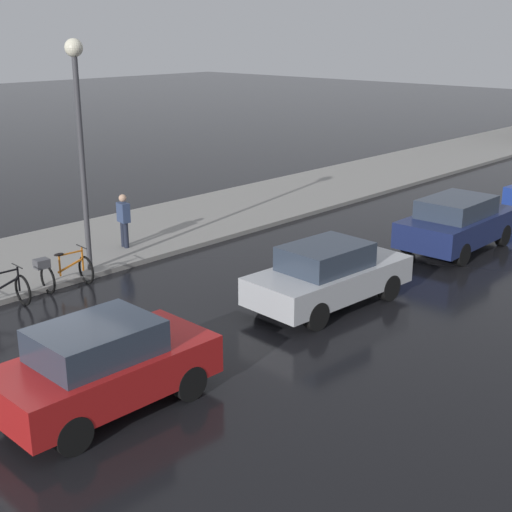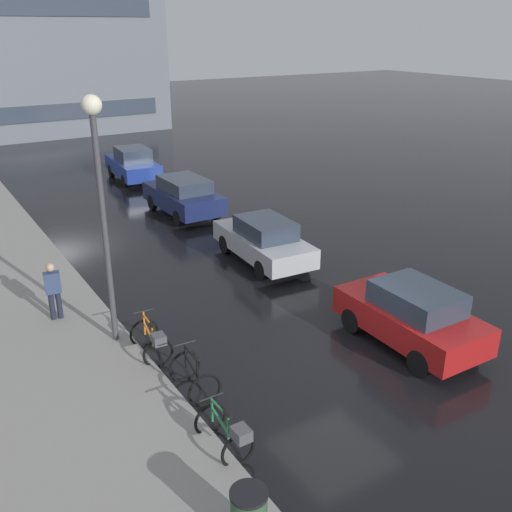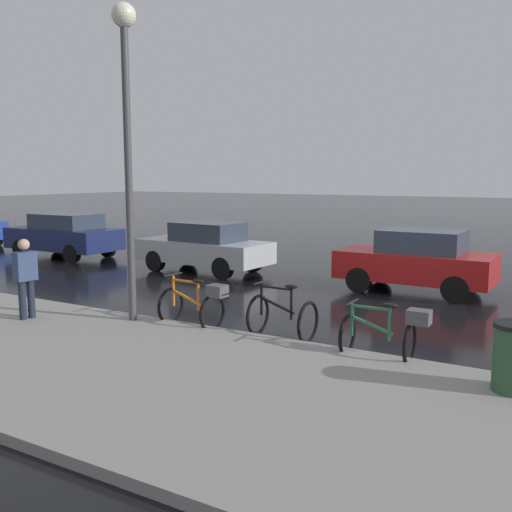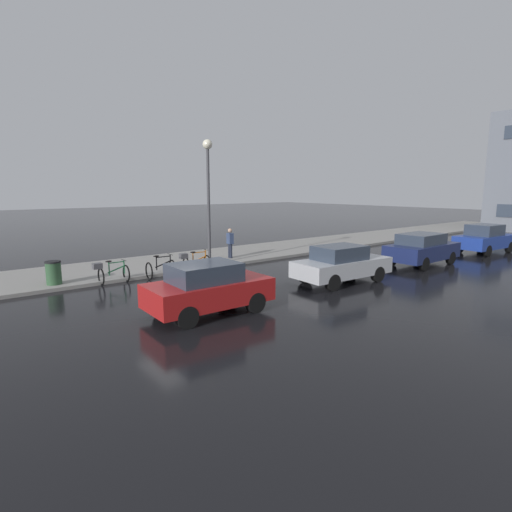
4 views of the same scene
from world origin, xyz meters
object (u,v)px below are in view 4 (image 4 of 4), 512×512
object	(u,v)px
car_silver	(341,264)
car_blue	(485,239)
bicycle_third	(194,262)
trash_bin	(54,274)
bicycle_nearest	(110,272)
pedestrian	(230,242)
car_red	(208,288)
bicycle_second	(161,269)
car_navy	(422,249)
streetlamp	(208,181)

from	to	relation	value
car_silver	car_blue	size ratio (longest dim) A/B	1.00
bicycle_third	trash_bin	xyz separation A→B (m)	(-0.83, -5.63, 0.03)
car_blue	trash_bin	world-z (taller)	car_blue
bicycle_nearest	pedestrian	bearing A→B (deg)	101.22
pedestrian	car_red	bearing A→B (deg)	-39.03
car_red	car_silver	size ratio (longest dim) A/B	0.89
bicycle_nearest	car_blue	bearing A→B (deg)	73.63
bicycle_third	car_red	distance (m)	6.23
car_red	trash_bin	world-z (taller)	car_red
car_silver	trash_bin	xyz separation A→B (m)	(-6.29, -9.29, -0.24)
bicycle_second	car_navy	size ratio (longest dim) A/B	0.27
bicycle_nearest	bicycle_second	size ratio (longest dim) A/B	1.19
pedestrian	streetlamp	size ratio (longest dim) A/B	0.28
bicycle_third	car_blue	bearing A→B (deg)	70.49
car_silver	trash_bin	size ratio (longest dim) A/B	4.09
car_blue	car_red	bearing A→B (deg)	-90.51
car_silver	streetlamp	size ratio (longest dim) A/B	0.71
pedestrian	car_silver	bearing A→B (deg)	5.34
car_red	car_navy	xyz separation A→B (m)	(-0.13, 12.48, 0.01)
bicycle_third	car_red	size ratio (longest dim) A/B	0.37
bicycle_nearest	car_navy	xyz separation A→B (m)	(5.58, 13.51, 0.33)
bicycle_nearest	car_red	size ratio (longest dim) A/B	0.35
bicycle_nearest	car_silver	xyz separation A→B (m)	(5.57, 7.40, 0.28)
bicycle_third	pedestrian	size ratio (longest dim) A/B	0.82
car_red	car_silver	xyz separation A→B (m)	(-0.14, 6.36, -0.04)
car_blue	trash_bin	xyz separation A→B (m)	(-6.60, -21.93, -0.30)
car_red	streetlamp	bearing A→B (deg)	147.71
bicycle_third	streetlamp	xyz separation A→B (m)	(-0.51, 1.15, 3.63)
bicycle_third	car_silver	distance (m)	6.58
car_red	streetlamp	world-z (taller)	streetlamp
car_silver	pedestrian	size ratio (longest dim) A/B	2.50
car_silver	car_navy	xyz separation A→B (m)	(0.01, 6.12, 0.05)
car_red	car_silver	world-z (taller)	car_red
bicycle_second	car_red	xyz separation A→B (m)	(5.38, -0.99, 0.39)
bicycle_third	car_red	xyz separation A→B (m)	(5.60, -2.71, 0.31)
bicycle_third	streetlamp	distance (m)	3.84
bicycle_second	car_blue	distance (m)	18.85
streetlamp	trash_bin	distance (m)	7.69
bicycle_third	car_navy	xyz separation A→B (m)	(5.47, 9.77, 0.32)
bicycle_third	car_blue	size ratio (longest dim) A/B	0.33
car_red	streetlamp	xyz separation A→B (m)	(-6.11, 3.86, 3.32)
bicycle_nearest	car_silver	world-z (taller)	car_silver
car_silver	bicycle_nearest	bearing A→B (deg)	-126.98
car_red	bicycle_second	bearing A→B (deg)	169.58
car_blue	pedestrian	distance (m)	15.12
streetlamp	bicycle_nearest	bearing A→B (deg)	-85.39
bicycle_nearest	bicycle_second	distance (m)	2.05
bicycle_nearest	car_blue	world-z (taller)	car_blue
car_blue	trash_bin	bearing A→B (deg)	-106.75
bicycle_second	streetlamp	xyz separation A→B (m)	(-0.73, 2.87, 3.71)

